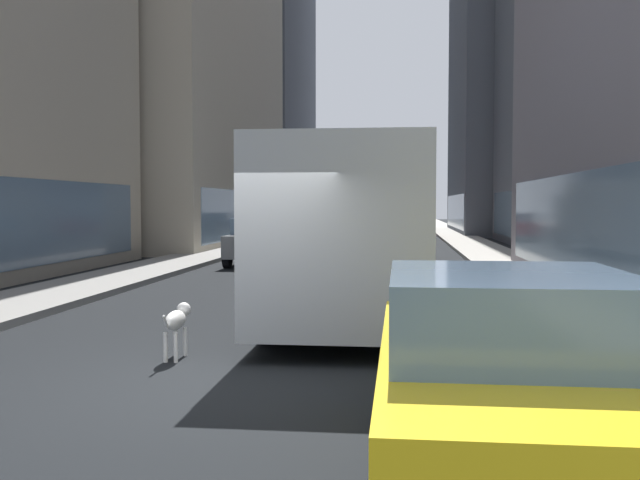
{
  "coord_description": "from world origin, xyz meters",
  "views": [
    {
      "loc": [
        2.03,
        -8.1,
        2.09
      ],
      "look_at": [
        0.48,
        5.7,
        1.4
      ],
      "focal_mm": 39.87,
      "sensor_mm": 36.0,
      "label": 1
    }
  ],
  "objects_px": {
    "car_black_suv": "(317,226)",
    "dalmatian_dog": "(177,321)",
    "transit_bus": "(359,220)",
    "box_truck": "(381,214)",
    "car_grey_wagon": "(261,241)",
    "car_yellow_taxi": "(505,378)",
    "car_blue_hatchback": "(334,222)",
    "car_red_coupe": "(412,226)"
  },
  "relations": [
    {
      "from": "dalmatian_dog",
      "to": "car_red_coupe",
      "type": "bearing_deg",
      "value": 83.59
    },
    {
      "from": "car_yellow_taxi",
      "to": "box_truck",
      "type": "height_order",
      "value": "box_truck"
    },
    {
      "from": "car_blue_hatchback",
      "to": "car_grey_wagon",
      "type": "relative_size",
      "value": 0.99
    },
    {
      "from": "car_yellow_taxi",
      "to": "car_grey_wagon",
      "type": "bearing_deg",
      "value": 106.22
    },
    {
      "from": "car_black_suv",
      "to": "car_grey_wagon",
      "type": "relative_size",
      "value": 1.01
    },
    {
      "from": "car_grey_wagon",
      "to": "transit_bus",
      "type": "bearing_deg",
      "value": -67.91
    },
    {
      "from": "transit_bus",
      "to": "car_black_suv",
      "type": "distance_m",
      "value": 27.18
    },
    {
      "from": "car_black_suv",
      "to": "car_blue_hatchback",
      "type": "bearing_deg",
      "value": 90.0
    },
    {
      "from": "dalmatian_dog",
      "to": "car_yellow_taxi",
      "type": "bearing_deg",
      "value": -47.07
    },
    {
      "from": "car_yellow_taxi",
      "to": "car_grey_wagon",
      "type": "distance_m",
      "value": 20.05
    },
    {
      "from": "transit_bus",
      "to": "car_red_coupe",
      "type": "relative_size",
      "value": 2.75
    },
    {
      "from": "car_black_suv",
      "to": "car_yellow_taxi",
      "type": "distance_m",
      "value": 36.69
    },
    {
      "from": "car_black_suv",
      "to": "car_blue_hatchback",
      "type": "xyz_separation_m",
      "value": [
        -0.0,
        10.82,
        0.0
      ]
    },
    {
      "from": "transit_bus",
      "to": "car_red_coupe",
      "type": "distance_m",
      "value": 28.38
    },
    {
      "from": "car_blue_hatchback",
      "to": "car_black_suv",
      "type": "bearing_deg",
      "value": -90.0
    },
    {
      "from": "transit_bus",
      "to": "car_yellow_taxi",
      "type": "relative_size",
      "value": 2.59
    },
    {
      "from": "car_yellow_taxi",
      "to": "dalmatian_dog",
      "type": "xyz_separation_m",
      "value": [
        -3.78,
        4.06,
        -0.31
      ]
    },
    {
      "from": "transit_bus",
      "to": "box_truck",
      "type": "xyz_separation_m",
      "value": [
        0.0,
        16.63,
        -0.11
      ]
    },
    {
      "from": "car_grey_wagon",
      "to": "car_blue_hatchback",
      "type": "bearing_deg",
      "value": 90.0
    },
    {
      "from": "dalmatian_dog",
      "to": "box_truck",
      "type": "bearing_deg",
      "value": 84.33
    },
    {
      "from": "car_grey_wagon",
      "to": "dalmatian_dog",
      "type": "bearing_deg",
      "value": -83.17
    },
    {
      "from": "car_black_suv",
      "to": "box_truck",
      "type": "height_order",
      "value": "box_truck"
    },
    {
      "from": "car_yellow_taxi",
      "to": "dalmatian_dog",
      "type": "distance_m",
      "value": 5.56
    },
    {
      "from": "car_black_suv",
      "to": "car_yellow_taxi",
      "type": "relative_size",
      "value": 1.01
    },
    {
      "from": "car_red_coupe",
      "to": "car_yellow_taxi",
      "type": "relative_size",
      "value": 0.94
    },
    {
      "from": "transit_bus",
      "to": "car_blue_hatchback",
      "type": "bearing_deg",
      "value": 96.06
    },
    {
      "from": "car_black_suv",
      "to": "car_yellow_taxi",
      "type": "xyz_separation_m",
      "value": [
        5.6,
        -36.26,
        0.0
      ]
    },
    {
      "from": "car_blue_hatchback",
      "to": "box_truck",
      "type": "height_order",
      "value": "box_truck"
    },
    {
      "from": "dalmatian_dog",
      "to": "transit_bus",
      "type": "bearing_deg",
      "value": 67.74
    },
    {
      "from": "car_red_coupe",
      "to": "car_grey_wagon",
      "type": "bearing_deg",
      "value": -106.87
    },
    {
      "from": "car_blue_hatchback",
      "to": "car_yellow_taxi",
      "type": "bearing_deg",
      "value": -83.22
    },
    {
      "from": "transit_bus",
      "to": "car_grey_wagon",
      "type": "relative_size",
      "value": 2.61
    },
    {
      "from": "car_black_suv",
      "to": "dalmatian_dog",
      "type": "distance_m",
      "value": 32.25
    },
    {
      "from": "dalmatian_dog",
      "to": "car_black_suv",
      "type": "bearing_deg",
      "value": 93.23
    },
    {
      "from": "car_red_coupe",
      "to": "car_yellow_taxi",
      "type": "distance_m",
      "value": 37.72
    },
    {
      "from": "car_red_coupe",
      "to": "car_black_suv",
      "type": "bearing_deg",
      "value": -165.44
    },
    {
      "from": "car_red_coupe",
      "to": "car_blue_hatchback",
      "type": "distance_m",
      "value": 10.92
    },
    {
      "from": "box_truck",
      "to": "transit_bus",
      "type": "bearing_deg",
      "value": -90.0
    },
    {
      "from": "car_black_suv",
      "to": "dalmatian_dog",
      "type": "xyz_separation_m",
      "value": [
        1.82,
        -32.2,
        -0.31
      ]
    },
    {
      "from": "car_black_suv",
      "to": "car_grey_wagon",
      "type": "distance_m",
      "value": 17.02
    },
    {
      "from": "car_blue_hatchback",
      "to": "dalmatian_dog",
      "type": "relative_size",
      "value": 4.57
    },
    {
      "from": "car_blue_hatchback",
      "to": "box_truck",
      "type": "xyz_separation_m",
      "value": [
        4.0,
        -21.07,
        0.84
      ]
    }
  ]
}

